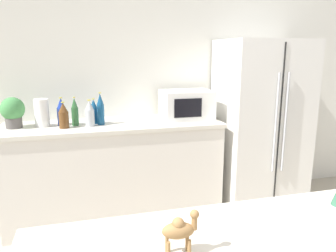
# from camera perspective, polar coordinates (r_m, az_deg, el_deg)

# --- Properties ---
(wall_back) EXTENTS (8.00, 0.06, 2.55)m
(wall_back) POSITION_cam_1_polar(r_m,az_deg,el_deg) (3.42, -2.26, 7.76)
(wall_back) COLOR silver
(wall_back) RESTS_ON ground_plane
(back_counter) EXTENTS (2.00, 0.63, 0.93)m
(back_counter) POSITION_cam_1_polar(r_m,az_deg,el_deg) (3.20, -9.16, -7.63)
(back_counter) COLOR silver
(back_counter) RESTS_ON ground_plane
(refrigerator) EXTENTS (0.83, 0.70, 1.69)m
(refrigerator) POSITION_cam_1_polar(r_m,az_deg,el_deg) (3.50, 15.74, 0.31)
(refrigerator) COLOR silver
(refrigerator) RESTS_ON ground_plane
(potted_plant) EXTENTS (0.20, 0.20, 0.27)m
(potted_plant) POSITION_cam_1_polar(r_m,az_deg,el_deg) (3.12, -25.42, 2.34)
(potted_plant) COLOR #595451
(potted_plant) RESTS_ON back_counter
(paper_towel_roll) EXTENTS (0.12, 0.12, 0.24)m
(paper_towel_roll) POSITION_cam_1_polar(r_m,az_deg,el_deg) (3.08, -21.12, 2.16)
(paper_towel_roll) COLOR white
(paper_towel_roll) RESTS_ON back_counter
(microwave) EXTENTS (0.48, 0.37, 0.28)m
(microwave) POSITION_cam_1_polar(r_m,az_deg,el_deg) (3.21, 3.22, 3.71)
(microwave) COLOR white
(microwave) RESTS_ON back_counter
(back_bottle_0) EXTENTS (0.08, 0.08, 0.24)m
(back_bottle_0) POSITION_cam_1_polar(r_m,az_deg,el_deg) (2.97, -13.48, 2.11)
(back_bottle_0) COLOR #B2B7BC
(back_bottle_0) RESTS_ON back_counter
(back_bottle_1) EXTENTS (0.08, 0.08, 0.23)m
(back_bottle_1) POSITION_cam_1_polar(r_m,az_deg,el_deg) (2.96, -17.73, 1.73)
(back_bottle_1) COLOR brown
(back_bottle_1) RESTS_ON back_counter
(back_bottle_2) EXTENTS (0.06, 0.06, 0.26)m
(back_bottle_2) POSITION_cam_1_polar(r_m,az_deg,el_deg) (3.03, -15.91, 2.37)
(back_bottle_2) COLOR #2D6033
(back_bottle_2) RESTS_ON back_counter
(back_bottle_3) EXTENTS (0.08, 0.08, 0.25)m
(back_bottle_3) POSITION_cam_1_polar(r_m,az_deg,el_deg) (3.07, -18.05, 2.32)
(back_bottle_3) COLOR navy
(back_bottle_3) RESTS_ON back_counter
(back_bottle_4) EXTENTS (0.07, 0.07, 0.29)m
(back_bottle_4) POSITION_cam_1_polar(r_m,az_deg,el_deg) (3.01, -11.67, 2.86)
(back_bottle_4) COLOR navy
(back_bottle_4) RESTS_ON back_counter
(back_bottle_5) EXTENTS (0.07, 0.07, 0.23)m
(back_bottle_5) POSITION_cam_1_polar(r_m,az_deg,el_deg) (3.07, -12.80, 2.45)
(back_bottle_5) COLOR navy
(back_bottle_5) RESTS_ON back_counter
(camel_figurine) EXTENTS (0.12, 0.06, 0.15)m
(camel_figurine) POSITION_cam_1_polar(r_m,az_deg,el_deg) (1.08, 2.07, -17.55)
(camel_figurine) COLOR olive
(camel_figurine) RESTS_ON bar_counter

